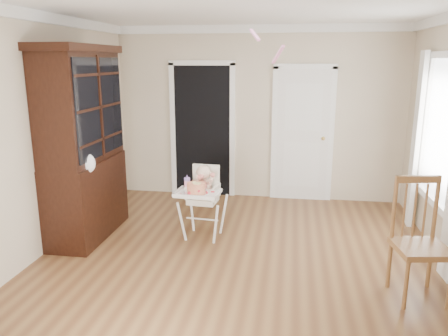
% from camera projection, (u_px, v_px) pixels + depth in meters
% --- Properties ---
extents(floor, '(5.00, 5.00, 0.00)m').
position_uv_depth(floor, '(238.00, 263.00, 4.81)').
color(floor, brown).
rests_on(floor, ground).
extents(ceiling, '(5.00, 5.00, 0.00)m').
position_uv_depth(ceiling, '(240.00, 4.00, 4.16)').
color(ceiling, white).
rests_on(ceiling, wall_back).
extents(wall_back, '(4.50, 0.00, 4.50)m').
position_uv_depth(wall_back, '(258.00, 114.00, 6.88)').
color(wall_back, beige).
rests_on(wall_back, floor).
extents(wall_left, '(0.00, 5.00, 5.00)m').
position_uv_depth(wall_left, '(37.00, 137.00, 4.82)').
color(wall_left, beige).
rests_on(wall_left, floor).
extents(crown_molding, '(4.50, 5.00, 0.12)m').
position_uv_depth(crown_molding, '(240.00, 11.00, 4.18)').
color(crown_molding, white).
rests_on(crown_molding, ceiling).
extents(doorway, '(1.06, 0.05, 2.22)m').
position_uv_depth(doorway, '(202.00, 128.00, 7.06)').
color(doorway, black).
rests_on(doorway, wall_back).
extents(closet_door, '(0.96, 0.09, 2.13)m').
position_uv_depth(closet_door, '(302.00, 136.00, 6.83)').
color(closet_door, white).
rests_on(closet_door, wall_back).
extents(window_right, '(0.13, 1.84, 2.30)m').
position_uv_depth(window_right, '(438.00, 141.00, 4.94)').
color(window_right, white).
rests_on(window_right, wall_right).
extents(high_chair, '(0.58, 0.70, 0.93)m').
position_uv_depth(high_chair, '(203.00, 194.00, 5.40)').
color(high_chair, white).
rests_on(high_chair, floor).
extents(baby, '(0.27, 0.21, 0.42)m').
position_uv_depth(baby, '(203.00, 182.00, 5.39)').
color(baby, beige).
rests_on(baby, high_chair).
extents(cake, '(0.28, 0.28, 0.13)m').
position_uv_depth(cake, '(196.00, 188.00, 5.15)').
color(cake, silver).
rests_on(cake, high_chair).
extents(sippy_cup, '(0.08, 0.08, 0.18)m').
position_uv_depth(sippy_cup, '(187.00, 183.00, 5.32)').
color(sippy_cup, pink).
rests_on(sippy_cup, high_chair).
extents(china_cabinet, '(0.62, 1.40, 2.36)m').
position_uv_depth(china_cabinet, '(83.00, 144.00, 5.33)').
color(china_cabinet, black).
rests_on(china_cabinet, floor).
extents(dining_chair, '(0.53, 0.53, 1.13)m').
position_uv_depth(dining_chair, '(420.00, 244.00, 4.04)').
color(dining_chair, brown).
rests_on(dining_chair, floor).
extents(streamer, '(0.16, 0.48, 0.15)m').
position_uv_depth(streamer, '(255.00, 35.00, 4.44)').
color(streamer, '#FF93CA').
rests_on(streamer, ceiling).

